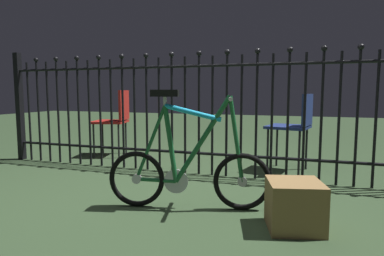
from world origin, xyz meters
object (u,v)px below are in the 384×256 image
Objects in this scene: chair_navy at (295,123)px; display_crate at (294,205)px; bicycle at (188,167)px; chair_red at (116,116)px.

display_crate is (0.06, -1.60, -0.38)m from chair_navy.
bicycle is 1.41× the size of chair_navy.
chair_red reaches higher than display_crate.
chair_red is at bearing 143.33° from display_crate.
bicycle is at bearing -45.29° from chair_red.
bicycle is 2.30m from chair_red.
chair_red is at bearing 175.87° from chair_navy.
chair_navy is 1.64m from display_crate.
chair_red is (-1.61, 1.63, 0.23)m from bicycle.
chair_red is at bearing 134.71° from bicycle.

